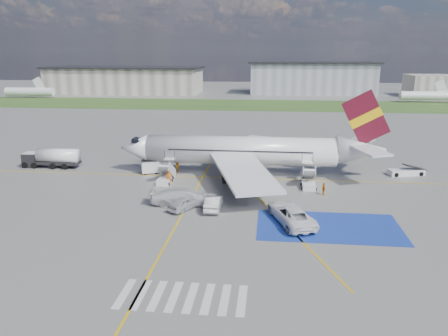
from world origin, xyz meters
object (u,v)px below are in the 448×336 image
at_px(belt_loader, 406,172).
at_px(van_white_b, 187,194).
at_px(van_white_a, 291,211).
at_px(car_silver_a, 184,204).
at_px(car_silver_b, 213,202).
at_px(airliner, 251,151).
at_px(gpu_cart, 150,167).
at_px(fuel_tanker, 52,159).

height_order(belt_loader, van_white_b, van_white_b).
relative_size(van_white_a, van_white_b, 1.02).
bearing_deg(van_white_b, car_silver_a, 174.69).
bearing_deg(car_silver_b, airliner, -104.39).
bearing_deg(gpu_cart, car_silver_b, -75.66).
bearing_deg(van_white_b, gpu_cart, 27.32).
height_order(gpu_cart, van_white_a, van_white_a).
distance_m(airliner, van_white_b, 14.89).
relative_size(gpu_cart, belt_loader, 0.49).
xyz_separation_m(gpu_cart, van_white_b, (7.63, -12.19, 0.33)).
distance_m(airliner, belt_loader, 21.81).
bearing_deg(car_silver_a, airliner, -85.67).
xyz_separation_m(airliner, car_silver_a, (-6.61, -14.80, -2.69)).
bearing_deg(fuel_tanker, gpu_cart, -5.33).
xyz_separation_m(car_silver_a, van_white_a, (11.43, -2.28, 0.47)).
bearing_deg(van_white_a, gpu_cart, -58.48).
bearing_deg(airliner, gpu_cart, -176.07).
bearing_deg(airliner, fuel_tanker, 178.64).
bearing_deg(airliner, car_silver_b, -103.46).
distance_m(car_silver_a, van_white_a, 11.67).
bearing_deg(airliner, car_silver_a, -114.08).
bearing_deg(van_white_a, belt_loader, -149.46).
height_order(van_white_a, van_white_b, van_white_b).
relative_size(fuel_tanker, car_silver_b, 1.78).
bearing_deg(belt_loader, van_white_a, -144.72).
bearing_deg(van_white_b, car_silver_b, -114.75).
relative_size(airliner, car_silver_a, 8.97).
relative_size(airliner, van_white_b, 6.04).
distance_m(belt_loader, van_white_b, 31.95).
xyz_separation_m(gpu_cart, car_silver_a, (7.61, -13.82, -0.16)).
xyz_separation_m(fuel_tanker, gpu_cart, (15.27, -1.68, -0.34)).
bearing_deg(car_silver_b, belt_loader, -147.73).
bearing_deg(car_silver_b, fuel_tanker, -30.90).
distance_m(gpu_cart, belt_loader, 35.86).
xyz_separation_m(airliner, belt_loader, (21.51, 1.99, -3.00)).
bearing_deg(car_silver_b, gpu_cart, -51.97).
relative_size(fuel_tanker, gpu_cart, 3.15).
distance_m(fuel_tanker, gpu_cart, 15.37).
height_order(airliner, van_white_b, airliner).
bearing_deg(gpu_cart, fuel_tanker, 149.10).
xyz_separation_m(fuel_tanker, car_silver_a, (22.88, -15.50, -0.50)).
relative_size(belt_loader, van_white_b, 0.89).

